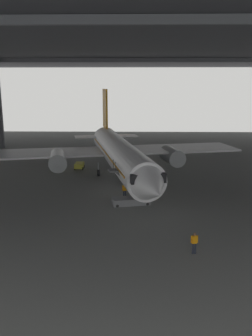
{
  "coord_description": "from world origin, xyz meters",
  "views": [
    {
      "loc": [
        1.37,
        -38.95,
        11.85
      ],
      "look_at": [
        0.46,
        0.87,
        2.56
      ],
      "focal_mm": 37.43,
      "sensor_mm": 36.0,
      "label": 1
    }
  ],
  "objects_px": {
    "baggage_tug": "(79,165)",
    "boarding_stairs": "(131,197)",
    "crew_worker_by_stairs": "(125,190)",
    "airplane_main": "(119,153)",
    "crew_worker_near_nose": "(194,242)"
  },
  "relations": [
    {
      "from": "crew_worker_by_stairs",
      "to": "baggage_tug",
      "type": "relative_size",
      "value": 0.77
    },
    {
      "from": "crew_worker_by_stairs",
      "to": "crew_worker_near_nose",
      "type": "bearing_deg",
      "value": -67.28
    },
    {
      "from": "crew_worker_by_stairs",
      "to": "boarding_stairs",
      "type": "bearing_deg",
      "value": -71.4
    },
    {
      "from": "airplane_main",
      "to": "boarding_stairs",
      "type": "height_order",
      "value": "airplane_main"
    },
    {
      "from": "airplane_main",
      "to": "crew_worker_by_stairs",
      "type": "distance_m",
      "value": 8.51
    },
    {
      "from": "boarding_stairs",
      "to": "crew_worker_near_nose",
      "type": "bearing_deg",
      "value": -66.55
    },
    {
      "from": "crew_worker_near_nose",
      "to": "baggage_tug",
      "type": "height_order",
      "value": "crew_worker_near_nose"
    },
    {
      "from": "airplane_main",
      "to": "baggage_tug",
      "type": "bearing_deg",
      "value": 137.02
    },
    {
      "from": "airplane_main",
      "to": "baggage_tug",
      "type": "relative_size",
      "value": 16.57
    },
    {
      "from": "boarding_stairs",
      "to": "crew_worker_near_nose",
      "type": "distance_m",
      "value": 11.86
    },
    {
      "from": "crew_worker_by_stairs",
      "to": "airplane_main",
      "type": "bearing_deg",
      "value": 96.63
    },
    {
      "from": "baggage_tug",
      "to": "boarding_stairs",
      "type": "bearing_deg",
      "value": -63.92
    },
    {
      "from": "airplane_main",
      "to": "crew_worker_by_stairs",
      "type": "height_order",
      "value": "airplane_main"
    },
    {
      "from": "crew_worker_near_nose",
      "to": "baggage_tug",
      "type": "bearing_deg",
      "value": 115.02
    },
    {
      "from": "crew_worker_near_nose",
      "to": "crew_worker_by_stairs",
      "type": "relative_size",
      "value": 0.96
    }
  ]
}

